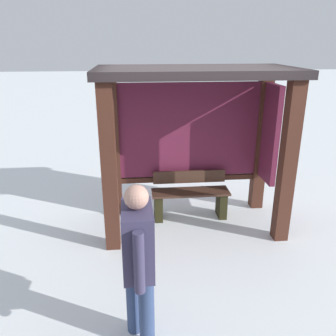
% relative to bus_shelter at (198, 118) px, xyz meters
% --- Properties ---
extents(ground_plane, '(60.00, 60.00, 0.00)m').
position_rel_bus_shelter_xyz_m(ground_plane, '(-0.07, -0.14, -1.63)').
color(ground_plane, white).
extents(bus_shelter, '(2.69, 1.37, 2.34)m').
position_rel_bus_shelter_xyz_m(bus_shelter, '(0.00, 0.00, 0.00)').
color(bus_shelter, '#432218').
rests_on(bus_shelter, ground).
extents(bench_left_inside, '(1.21, 0.36, 0.74)m').
position_rel_bus_shelter_xyz_m(bench_left_inside, '(-0.07, 0.11, -1.28)').
color(bench_left_inside, '#452C20').
rests_on(bench_left_inside, ground).
extents(person_walking, '(0.27, 0.65, 1.57)m').
position_rel_bus_shelter_xyz_m(person_walking, '(-0.91, -2.27, -0.71)').
color(person_walking, '#3F3959').
rests_on(person_walking, ground).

